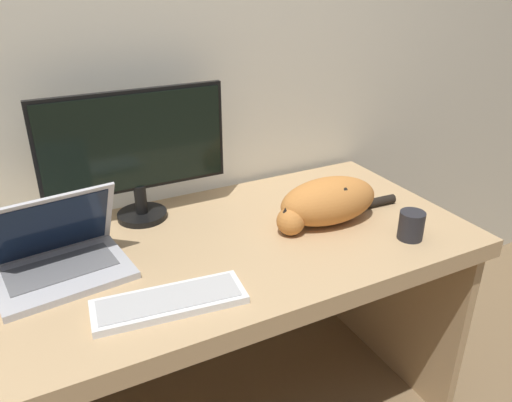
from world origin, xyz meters
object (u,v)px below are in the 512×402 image
(external_keyboard, at_px, (169,301))
(cat, at_px, (327,201))
(coffee_mug, at_px, (411,225))
(monitor, at_px, (135,150))
(laptop, at_px, (59,259))

(external_keyboard, distance_m, cat, 0.64)
(cat, height_order, coffee_mug, cat)
(cat, xyz_separation_m, coffee_mug, (0.17, -0.21, -0.03))
(monitor, distance_m, coffee_mug, 0.90)
(laptop, height_order, cat, laptop)
(external_keyboard, relative_size, cat, 0.80)
(laptop, xyz_separation_m, cat, (0.82, -0.08, 0.03))
(external_keyboard, bearing_deg, monitor, 88.40)
(external_keyboard, bearing_deg, laptop, 135.43)
(monitor, bearing_deg, coffee_mug, -36.63)
(laptop, height_order, external_keyboard, laptop)
(monitor, height_order, laptop, monitor)
(cat, bearing_deg, laptop, 177.15)
(monitor, relative_size, cat, 1.22)
(monitor, relative_size, external_keyboard, 1.52)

